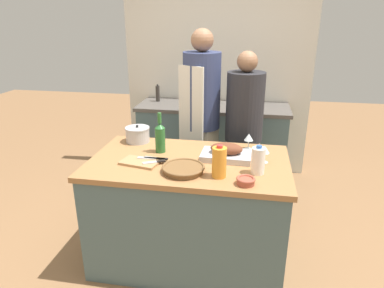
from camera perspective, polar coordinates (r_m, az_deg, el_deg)
ground_plane at (r=3.01m, az=-0.46°, el=-18.09°), size 12.00×12.00×0.00m
kitchen_island at (r=2.76m, az=-0.49°, el=-10.99°), size 1.48×0.88×0.87m
back_counter at (r=4.12m, az=3.40°, el=0.28°), size 1.74×0.60×0.91m
back_wall at (r=4.26m, az=4.21°, el=12.28°), size 2.24×0.10×2.55m
roasting_pan at (r=2.59m, az=5.73°, el=-1.45°), size 0.38×0.25×0.12m
wicker_basket at (r=2.36m, az=-1.41°, el=-4.12°), size 0.30×0.30×0.04m
cutting_board at (r=2.53m, az=-8.65°, el=-3.01°), size 0.30×0.22×0.02m
stock_pot at (r=2.96m, az=-9.05°, el=1.58°), size 0.21×0.21×0.15m
mixing_bowl at (r=2.22m, az=8.94°, el=-6.06°), size 0.12×0.12×0.05m
juice_jug at (r=2.27m, az=4.56°, el=-3.04°), size 0.10×0.10×0.23m
milk_jug at (r=2.36m, az=10.97°, el=-2.72°), size 0.09×0.09×0.20m
wine_bottle_green at (r=2.69m, az=-5.34°, el=1.21°), size 0.08×0.08×0.32m
wine_glass_left at (r=2.78m, az=9.43°, el=1.05°), size 0.07×0.07×0.13m
wine_glass_right at (r=2.54m, az=12.01°, el=-0.97°), size 0.07×0.07×0.13m
knife_chef at (r=2.55m, az=-6.39°, el=-2.39°), size 0.23×0.04×0.01m
knife_paring at (r=2.49m, az=-6.22°, el=-2.98°), size 0.16×0.10×0.01m
knife_bread at (r=2.55m, az=-6.15°, el=-2.38°), size 0.17×0.05×0.01m
condiment_bottle_tall at (r=4.18m, az=-5.74°, el=8.37°), size 0.05×0.05×0.21m
condiment_bottle_short at (r=3.84m, az=3.44°, el=7.41°), size 0.05×0.05×0.21m
condiment_bottle_extra at (r=4.09m, az=2.27°, el=7.74°), size 0.06×0.06×0.14m
person_cook_aproned at (r=3.32m, az=1.55°, el=4.99°), size 0.38×0.40×1.78m
person_cook_guest at (r=3.28m, az=8.61°, el=2.55°), size 0.35×0.35×1.60m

